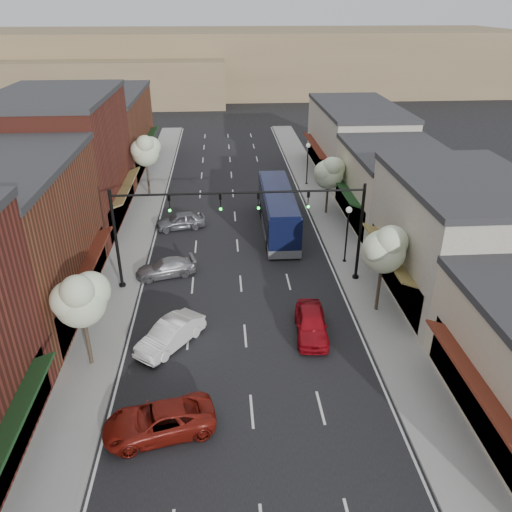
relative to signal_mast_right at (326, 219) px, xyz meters
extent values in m
plane|color=black|center=(-5.62, -8.00, -4.62)|extent=(160.00, 160.00, 0.00)
cube|color=gray|center=(-14.02, 10.50, -4.55)|extent=(2.80, 73.00, 0.15)
cube|color=gray|center=(2.78, 10.50, -4.55)|extent=(2.80, 73.00, 0.15)
cube|color=gray|center=(-12.62, 10.50, -4.55)|extent=(0.25, 73.00, 0.17)
cube|color=gray|center=(1.38, 10.50, -4.55)|extent=(0.25, 73.00, 0.17)
cube|color=#173919|center=(-14.92, -16.00, -1.52)|extent=(1.07, 9.80, 0.49)
cube|color=brown|center=(-19.92, -2.00, -0.12)|extent=(9.00, 14.00, 9.00)
cube|color=black|center=(-15.72, -2.00, -3.02)|extent=(0.60, 11.90, 2.60)
cube|color=#602316|center=(-14.92, -2.00, -1.52)|extent=(1.07, 9.80, 0.49)
cube|color=maroon|center=(-19.92, 12.00, 0.63)|extent=(9.00, 14.00, 10.50)
cube|color=#2D2D30|center=(-19.92, 12.00, 6.08)|extent=(9.20, 14.10, 0.40)
cube|color=black|center=(-15.72, 12.00, -3.02)|extent=(0.60, 11.90, 2.60)
cube|color=olive|center=(-14.92, 12.00, -1.52)|extent=(1.07, 9.80, 0.49)
cube|color=brown|center=(-19.92, 28.00, -0.62)|extent=(9.00, 18.00, 8.00)
cube|color=#2D2D30|center=(-19.92, 28.00, 3.58)|extent=(9.20, 18.10, 0.40)
cube|color=black|center=(-15.72, 28.00, -3.02)|extent=(0.60, 15.30, 2.60)
cube|color=#173919|center=(-14.92, 28.00, -1.52)|extent=(1.07, 12.60, 0.49)
cube|color=black|center=(4.48, -14.00, -3.02)|extent=(0.60, 10.20, 2.60)
cube|color=#602316|center=(3.68, -14.00, -1.52)|extent=(1.07, 8.40, 0.49)
cube|color=#BCB3A1|center=(8.18, -2.00, -0.87)|extent=(8.00, 12.00, 7.50)
cube|color=#2D2D30|center=(8.18, -2.00, 3.08)|extent=(8.20, 12.10, 0.40)
cube|color=black|center=(4.48, -2.00, -3.02)|extent=(0.60, 10.20, 2.60)
cube|color=olive|center=(3.68, -2.00, -1.52)|extent=(1.07, 8.40, 0.49)
cube|color=beige|center=(8.18, 10.00, -1.62)|extent=(8.00, 12.00, 6.00)
cube|color=#2D2D30|center=(8.18, 10.00, 1.58)|extent=(8.20, 12.10, 0.40)
cube|color=black|center=(4.48, 10.00, -3.02)|extent=(0.60, 10.20, 2.60)
cube|color=#173919|center=(3.68, 10.00, -1.52)|extent=(1.07, 8.40, 0.49)
cube|color=#BCB3A1|center=(8.18, 24.00, -1.12)|extent=(8.00, 16.00, 7.00)
cube|color=#2D2D30|center=(8.18, 24.00, 2.58)|extent=(8.20, 16.10, 0.40)
cube|color=black|center=(4.48, 24.00, -3.02)|extent=(0.60, 13.60, 2.60)
cube|color=#602316|center=(3.68, 24.00, -1.52)|extent=(1.07, 11.20, 0.49)
cube|color=#7A6647|center=(-5.62, 82.00, 1.38)|extent=(120.00, 30.00, 12.00)
cube|color=#7A6647|center=(-30.62, 70.00, -0.62)|extent=(50.00, 20.00, 8.00)
cylinder|color=black|center=(2.38, 0.00, -4.47)|extent=(0.44, 0.44, 0.30)
cylinder|color=black|center=(2.38, 0.00, -1.12)|extent=(0.20, 0.20, 7.00)
cylinder|color=black|center=(-1.62, 0.00, 1.98)|extent=(8.00, 0.14, 0.14)
imported|color=black|center=(-1.22, 0.00, 1.38)|extent=(0.18, 0.46, 1.10)
sphere|color=#19E533|center=(-1.22, -0.12, 0.96)|extent=(0.18, 0.18, 0.18)
imported|color=black|center=(-4.42, 0.00, 1.38)|extent=(0.18, 0.46, 1.10)
sphere|color=#19E533|center=(-4.42, -0.12, 0.96)|extent=(0.18, 0.18, 0.18)
cylinder|color=black|center=(-13.62, 0.00, -4.47)|extent=(0.44, 0.44, 0.30)
cylinder|color=black|center=(-13.62, 0.00, -1.12)|extent=(0.20, 0.20, 7.00)
cylinder|color=black|center=(-9.62, 0.00, 1.98)|extent=(8.00, 0.14, 0.14)
imported|color=black|center=(-10.02, 0.00, 1.38)|extent=(0.18, 0.46, 1.10)
sphere|color=#19E533|center=(-10.02, -0.12, 0.96)|extent=(0.18, 0.18, 0.18)
imported|color=black|center=(-6.82, 0.00, 1.38)|extent=(0.18, 0.46, 1.10)
sphere|color=#19E533|center=(-6.82, -0.12, 0.96)|extent=(0.18, 0.18, 0.18)
cylinder|color=#47382B|center=(2.68, -4.00, -2.77)|extent=(0.20, 0.20, 3.71)
sphere|color=beige|center=(2.68, -4.00, -0.45)|extent=(2.60, 2.60, 2.60)
sphere|color=beige|center=(3.18, -3.70, 0.02)|extent=(2.00, 2.00, 2.00)
sphere|color=beige|center=(2.28, -4.30, -0.10)|extent=(1.90, 1.90, 1.90)
sphere|color=beige|center=(2.78, -4.50, 0.48)|extent=(1.70, 1.70, 1.70)
cylinder|color=#47382B|center=(2.68, 12.00, -2.96)|extent=(0.20, 0.20, 3.33)
sphere|color=beige|center=(2.68, 12.00, -0.88)|extent=(2.60, 2.60, 2.60)
sphere|color=beige|center=(3.18, 12.30, -0.46)|extent=(2.00, 2.00, 2.00)
sphere|color=beige|center=(2.28, 11.70, -0.57)|extent=(1.90, 1.90, 1.90)
sphere|color=beige|center=(2.78, 11.50, -0.05)|extent=(1.70, 1.70, 1.70)
cylinder|color=#47382B|center=(-13.92, -8.00, -2.86)|extent=(0.20, 0.20, 3.52)
sphere|color=beige|center=(-13.92, -8.00, -0.66)|extent=(2.60, 2.60, 2.60)
sphere|color=beige|center=(-13.42, -7.70, -0.22)|extent=(2.00, 2.00, 2.00)
sphere|color=beige|center=(-14.32, -8.30, -0.33)|extent=(1.90, 1.90, 1.90)
sphere|color=beige|center=(-13.82, -8.50, 0.22)|extent=(1.70, 1.70, 1.70)
cylinder|color=#47382B|center=(-13.92, 18.00, -2.70)|extent=(0.20, 0.20, 3.84)
sphere|color=beige|center=(-13.92, 18.00, -0.30)|extent=(2.60, 2.60, 2.60)
sphere|color=beige|center=(-13.42, 18.30, 0.18)|extent=(2.00, 2.00, 2.00)
sphere|color=beige|center=(-14.32, 17.70, 0.06)|extent=(1.90, 1.90, 1.90)
sphere|color=beige|center=(-13.82, 17.50, 0.66)|extent=(1.70, 1.70, 1.70)
cylinder|color=black|center=(2.18, 2.50, -4.52)|extent=(0.28, 0.28, 0.20)
cylinder|color=black|center=(2.18, 2.50, -2.62)|extent=(0.12, 0.12, 4.00)
sphere|color=white|center=(2.18, 2.50, -0.40)|extent=(0.44, 0.44, 0.44)
cylinder|color=black|center=(2.18, 20.00, -4.52)|extent=(0.28, 0.28, 0.20)
cylinder|color=black|center=(2.18, 20.00, -2.62)|extent=(0.12, 0.12, 4.00)
sphere|color=white|center=(2.18, 20.00, -0.40)|extent=(0.44, 0.44, 0.44)
cube|color=black|center=(-2.13, 8.74, -2.74)|extent=(2.58, 11.40, 2.87)
cube|color=#595B60|center=(-2.13, 8.74, -4.10)|extent=(2.60, 11.42, 0.66)
cube|color=black|center=(-2.13, 8.74, -2.35)|extent=(2.63, 10.49, 1.04)
cube|color=black|center=(-2.13, 8.74, -1.25)|extent=(2.38, 10.94, 0.24)
cube|color=black|center=(-2.19, 3.10, -2.16)|extent=(1.97, 0.10, 1.14)
cylinder|color=black|center=(-3.29, 4.77, -4.13)|extent=(0.31, 0.99, 0.99)
cylinder|color=black|center=(-1.05, 4.75, -4.13)|extent=(0.31, 0.99, 0.99)
cylinder|color=black|center=(-3.21, 12.35, -4.13)|extent=(0.31, 0.99, 0.99)
cylinder|color=black|center=(-0.97, 12.33, -4.13)|extent=(0.31, 0.99, 0.99)
cylinder|color=black|center=(-3.22, 11.02, -4.13)|extent=(0.31, 0.99, 0.99)
cylinder|color=black|center=(-0.99, 11.00, -4.13)|extent=(0.31, 0.99, 0.99)
imported|color=maroon|center=(-1.80, -6.13, -3.86)|extent=(2.17, 4.60, 1.52)
imported|color=maroon|center=(-9.82, -12.98, -3.93)|extent=(5.35, 3.31, 1.38)
imported|color=silver|center=(-9.83, -6.58, -3.88)|extent=(3.95, 4.51, 1.47)
imported|color=gray|center=(-10.83, 1.52, -4.01)|extent=(4.50, 2.70, 1.22)
imported|color=slate|center=(-10.31, 9.72, -3.91)|extent=(4.41, 2.51, 1.41)
camera|label=1|loc=(-6.67, -29.61, 12.75)|focal=35.00mm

